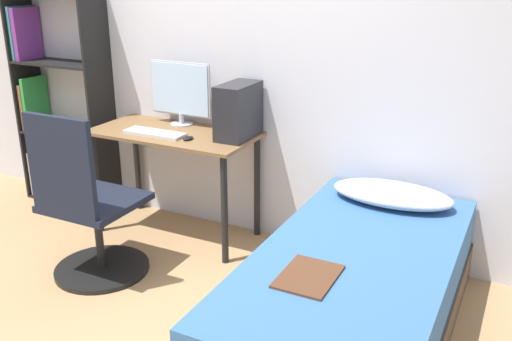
# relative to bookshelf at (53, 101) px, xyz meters

# --- Properties ---
(ground_plane) EXTENTS (14.00, 14.00, 0.00)m
(ground_plane) POSITION_rel_bookshelf_xyz_m (1.50, -1.17, -0.82)
(ground_plane) COLOR tan
(wall_back) EXTENTS (8.00, 0.05, 2.50)m
(wall_back) POSITION_rel_bookshelf_xyz_m (1.50, 0.17, 0.43)
(wall_back) COLOR silver
(wall_back) RESTS_ON ground_plane
(desk) EXTENTS (1.15, 0.56, 0.76)m
(desk) POSITION_rel_bookshelf_xyz_m (1.24, -0.13, -0.18)
(desk) COLOR brown
(desk) RESTS_ON ground_plane
(bookshelf) EXTENTS (0.78, 0.29, 1.69)m
(bookshelf) POSITION_rel_bookshelf_xyz_m (0.00, 0.00, 0.00)
(bookshelf) COLOR black
(bookshelf) RESTS_ON ground_plane
(office_chair) EXTENTS (0.59, 0.59, 1.07)m
(office_chair) POSITION_rel_bookshelf_xyz_m (1.12, -0.89, -0.42)
(office_chair) COLOR black
(office_chair) RESTS_ON ground_plane
(bed) EXTENTS (0.93, 1.90, 0.52)m
(bed) POSITION_rel_bookshelf_xyz_m (2.75, -0.80, -0.57)
(bed) COLOR #4C3D2D
(bed) RESTS_ON ground_plane
(pillow) EXTENTS (0.70, 0.36, 0.11)m
(pillow) POSITION_rel_bookshelf_xyz_m (2.75, -0.11, -0.25)
(pillow) COLOR #B2B7C6
(pillow) RESTS_ON bed
(magazine) EXTENTS (0.24, 0.32, 0.01)m
(magazine) POSITION_rel_bookshelf_xyz_m (2.63, -1.13, -0.30)
(magazine) COLOR #56331E
(magazine) RESTS_ON bed
(monitor) EXTENTS (0.48, 0.16, 0.45)m
(monitor) POSITION_rel_bookshelf_xyz_m (1.18, 0.05, 0.18)
(monitor) COLOR #B7B7BC
(monitor) RESTS_ON desk
(keyboard) EXTENTS (0.43, 0.14, 0.02)m
(keyboard) POSITION_rel_bookshelf_xyz_m (1.16, -0.25, -0.05)
(keyboard) COLOR silver
(keyboard) RESTS_ON desk
(pc_tower) EXTENTS (0.19, 0.36, 0.36)m
(pc_tower) POSITION_rel_bookshelf_xyz_m (1.70, -0.05, 0.12)
(pc_tower) COLOR #232328
(pc_tower) RESTS_ON desk
(mouse) EXTENTS (0.06, 0.09, 0.02)m
(mouse) POSITION_rel_bookshelf_xyz_m (1.43, -0.25, -0.05)
(mouse) COLOR black
(mouse) RESTS_ON desk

